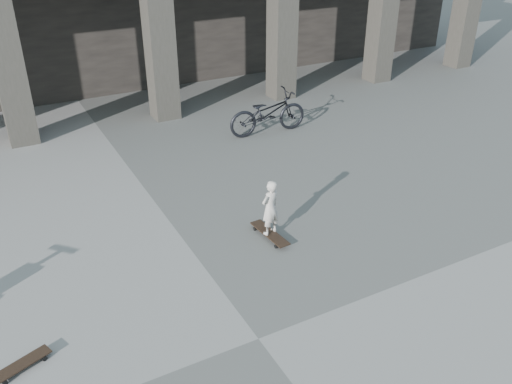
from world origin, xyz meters
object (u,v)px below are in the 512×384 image
bicycle (268,113)px  skateboard_spare (21,365)px  child (270,208)px  longboard (270,234)px

bicycle → skateboard_spare: bearing=132.5°
skateboard_spare → child: (4.17, 1.13, 0.52)m
skateboard_spare → bicycle: bearing=18.8°
longboard → bicycle: bicycle is taller
child → bicycle: size_ratio=0.49×
longboard → child: (-0.00, -0.00, 0.52)m
skateboard_spare → bicycle: (6.46, 5.29, 0.46)m
longboard → bicycle: 4.76m
child → bicycle: 4.74m
child → bicycle: (2.29, 4.15, -0.06)m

